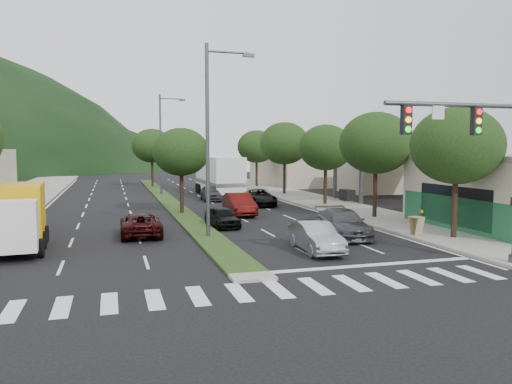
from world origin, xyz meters
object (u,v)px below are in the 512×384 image
object	(u,v)px
streetlight_near	(211,131)
car_queue_e	(211,193)
tree_r_b	(376,143)
suv_maroon	(141,224)
tree_med_near	(181,152)
car_queue_c	(239,204)
a_frame_sign	(416,224)
tree_med_far	(152,146)
tree_r_c	(326,148)
traffic_signal	(487,149)
tree_r_d	(285,143)
box_truck	(18,219)
sedan_silver	(316,237)
car_queue_d	(260,197)
motorhome	(219,175)
car_queue_b	(343,223)
streetlight_mid	(163,139)
tree_r_e	(257,147)
tree_r_a	(457,146)
car_queue_a	(222,217)

from	to	relation	value
streetlight_near	car_queue_e	xyz separation A→B (m)	(3.58, 18.63, -4.89)
tree_r_b	suv_maroon	size ratio (longest dim) A/B	1.52
tree_med_near	car_queue_c	size ratio (longest dim) A/B	1.29
streetlight_near	a_frame_sign	distance (m)	11.75
tree_med_far	tree_med_near	bearing A→B (deg)	-90.00
tree_r_c	traffic_signal	bearing A→B (deg)	-97.85
tree_r_d	box_truck	xyz separation A→B (m)	(-21.00, -22.35, -3.77)
sedan_silver	car_queue_d	xyz separation A→B (m)	(2.84, 18.37, -0.01)
suv_maroon	box_truck	distance (m)	6.07
motorhome	sedan_silver	bearing A→B (deg)	-93.89
box_truck	car_queue_c	bearing A→B (deg)	-149.48
sedan_silver	car_queue_b	distance (m)	4.29
car_queue_e	sedan_silver	bearing A→B (deg)	-86.66
tree_r_b	streetlight_mid	distance (m)	24.09
tree_r_e	tree_r_c	bearing A→B (deg)	-90.00
traffic_signal	tree_r_e	distance (m)	41.65
tree_r_d	car_queue_c	world-z (taller)	tree_r_d
tree_r_a	tree_r_c	size ratio (longest dim) A/B	1.02
box_truck	motorhome	size ratio (longest dim) A/B	0.61
tree_r_b	box_truck	bearing A→B (deg)	-168.30
tree_r_b	suv_maroon	xyz separation A→B (m)	(-15.35, -2.30, -4.40)
tree_med_far	car_queue_e	distance (m)	18.29
tree_r_c	sedan_silver	bearing A→B (deg)	-115.42
traffic_signal	car_queue_e	world-z (taller)	traffic_signal
tree_r_e	car_queue_a	bearing A→B (deg)	-110.17
sedan_silver	car_queue_b	xyz separation A→B (m)	(2.90, 3.16, 0.05)
tree_r_b	car_queue_d	size ratio (longest dim) A/B	1.44
tree_r_c	car_queue_c	xyz separation A→B (m)	(-8.17, -3.58, -3.98)
car_queue_e	motorhome	xyz separation A→B (m)	(1.72, 4.45, 1.37)
sedan_silver	car_queue_b	size ratio (longest dim) A/B	0.82
traffic_signal	car_queue_d	xyz separation A→B (m)	(-2.15, 23.17, -3.98)
tree_r_e	suv_maroon	bearing A→B (deg)	-116.86
tree_r_a	tree_r_b	size ratio (longest dim) A/B	0.96
a_frame_sign	tree_r_e	bearing A→B (deg)	64.69
tree_med_near	streetlight_near	xyz separation A→B (m)	(0.21, -10.00, 1.16)
tree_r_c	suv_maroon	bearing A→B (deg)	-146.14
tree_r_e	sedan_silver	distance (m)	37.82
tree_r_d	car_queue_a	distance (m)	21.83
box_truck	motorhome	world-z (taller)	motorhome
tree_med_near	car_queue_b	world-z (taller)	tree_med_near
tree_med_near	car_queue_e	bearing A→B (deg)	66.34
car_queue_e	motorhome	world-z (taller)	motorhome
streetlight_near	car_queue_d	distance (m)	15.96
tree_med_near	streetlight_near	size ratio (longest dim) A/B	0.60
tree_r_e	car_queue_e	size ratio (longest dim) A/B	1.65
traffic_signal	car_queue_e	bearing A→B (deg)	100.55
traffic_signal	streetlight_near	xyz separation A→B (m)	(-8.82, 9.54, 0.94)
tree_r_e	car_queue_b	bearing A→B (deg)	-98.56
a_frame_sign	motorhome	bearing A→B (deg)	78.02
sedan_silver	car_queue_e	world-z (taller)	car_queue_e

